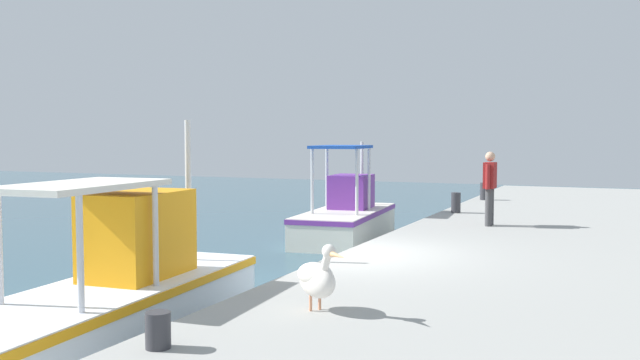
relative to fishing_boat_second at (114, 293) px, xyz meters
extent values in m
cube|color=white|center=(-0.12, -0.01, -0.26)|extent=(5.85, 2.11, 0.78)
cube|color=orange|center=(-0.12, -0.01, 0.04)|extent=(5.89, 2.16, 0.12)
cube|color=orange|center=(0.59, 0.04, 0.74)|extent=(1.68, 1.14, 1.24)
cylinder|color=silver|center=(-1.37, -0.70, 0.81)|extent=(0.08, 0.08, 1.37)
cylinder|color=silver|center=(0.18, -0.59, 0.81)|extent=(0.08, 0.08, 1.37)
cylinder|color=silver|center=(0.09, 0.60, 0.81)|extent=(0.08, 0.08, 1.37)
cube|color=silver|center=(-0.64, -0.05, 1.53)|extent=(2.41, 1.42, 0.08)
cylinder|color=silver|center=(2.02, 0.14, 1.28)|extent=(0.10, 0.10, 2.31)
torus|color=orange|center=(0.59, 0.61, 0.74)|extent=(0.55, 0.14, 0.54)
cube|color=silver|center=(9.85, 0.46, -0.24)|extent=(4.87, 2.18, 0.82)
cube|color=#723399|center=(9.85, 0.46, 0.08)|extent=(4.91, 2.22, 0.12)
cube|color=#723399|center=(10.44, 0.52, 0.63)|extent=(1.42, 1.16, 0.93)
cylinder|color=silver|center=(8.86, -0.24, 1.01)|extent=(0.08, 0.08, 1.69)
cylinder|color=silver|center=(8.74, 0.95, 1.01)|extent=(0.08, 0.08, 1.69)
cylinder|color=silver|center=(10.12, -0.12, 1.01)|extent=(0.08, 0.08, 1.69)
cylinder|color=silver|center=(10.00, 1.08, 1.01)|extent=(0.08, 0.08, 1.69)
cube|color=#1E4CB2|center=(9.43, 0.42, 1.89)|extent=(2.03, 1.45, 0.08)
cylinder|color=silver|center=(11.61, 0.64, 1.09)|extent=(0.10, 0.10, 1.85)
torus|color=orange|center=(10.44, 1.09, 0.63)|extent=(0.55, 0.15, 0.54)
cylinder|color=tan|center=(-0.31, -3.14, 0.26)|extent=(0.04, 0.04, 0.22)
cylinder|color=tan|center=(-0.21, -3.21, 0.26)|extent=(0.04, 0.04, 0.22)
ellipsoid|color=white|center=(-0.29, -3.22, 0.51)|extent=(0.64, 0.70, 0.40)
ellipsoid|color=silver|center=(-0.26, -3.18, 0.57)|extent=(0.62, 0.66, 0.28)
cylinder|color=white|center=(-0.40, -3.37, 0.73)|extent=(0.19, 0.21, 0.27)
sphere|color=white|center=(-0.45, -3.43, 0.89)|extent=(0.22, 0.22, 0.16)
cone|color=#F2B272|center=(-0.57, -3.59, 0.87)|extent=(0.24, 0.28, 0.07)
cylinder|color=#3F3F42|center=(8.37, -3.67, 0.57)|extent=(0.16, 0.16, 0.85)
cylinder|color=#3F3F42|center=(8.17, -3.67, 0.57)|extent=(0.16, 0.16, 0.85)
cube|color=maroon|center=(8.27, -3.67, 1.29)|extent=(0.43, 0.24, 0.58)
cylinder|color=maroon|center=(8.54, -3.67, 1.27)|extent=(0.10, 0.10, 0.56)
cylinder|color=maroon|center=(8.01, -3.67, 1.27)|extent=(0.10, 0.10, 0.56)
sphere|color=tan|center=(8.27, -3.67, 1.71)|extent=(0.22, 0.22, 0.22)
cylinder|color=#333338|center=(-2.17, -2.39, 0.32)|extent=(0.24, 0.24, 0.35)
cylinder|color=#333338|center=(10.58, -2.39, 0.42)|extent=(0.25, 0.25, 0.54)
cylinder|color=#333338|center=(14.63, -2.39, 0.42)|extent=(0.26, 0.26, 0.55)
camera|label=1|loc=(-7.45, -6.41, 2.17)|focal=38.63mm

